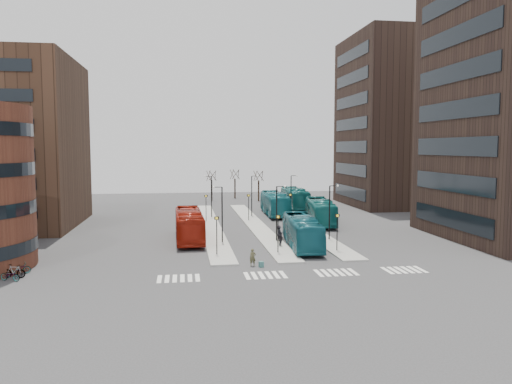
{
  "coord_description": "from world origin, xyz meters",
  "views": [
    {
      "loc": [
        -7.55,
        -35.41,
        10.41
      ],
      "look_at": [
        1.23,
        24.29,
        5.0
      ],
      "focal_mm": 35.0,
      "sensor_mm": 36.0,
      "label": 1
    }
  ],
  "objects": [
    {
      "name": "bicycle_mid",
      "position": [
        -21.0,
        6.05,
        0.55
      ],
      "size": [
        1.89,
        0.82,
        1.1
      ],
      "primitive_type": "imported",
      "rotation": [
        0.0,
        0.0,
        1.4
      ],
      "color": "gray",
      "rests_on": "ground"
    },
    {
      "name": "traveller",
      "position": [
        -1.57,
        7.22,
        0.77
      ],
      "size": [
        0.57,
        0.39,
        1.55
      ],
      "primitive_type": "imported",
      "rotation": [
        0.0,
        0.0,
        -0.03
      ],
      "color": "#48462B",
      "rests_on": "ground"
    },
    {
      "name": "ground",
      "position": [
        0.0,
        0.0,
        0.0
      ],
      "size": [
        160.0,
        160.0,
        0.0
      ],
      "primitive_type": "plane",
      "color": "#2F2F32",
      "rests_on": "ground"
    },
    {
      "name": "bicycle_far",
      "position": [
        -21.0,
        7.2,
        0.48
      ],
      "size": [
        1.92,
        1.33,
        0.96
      ],
      "primitive_type": "imported",
      "rotation": [
        0.0,
        0.0,
        2.0
      ],
      "color": "gray",
      "rests_on": "ground"
    },
    {
      "name": "island_right",
      "position": [
        8.0,
        30.0,
        0.07
      ],
      "size": [
        2.5,
        45.0,
        0.15
      ],
      "primitive_type": "cube",
      "color": "gray",
      "rests_on": "ground"
    },
    {
      "name": "bicycle_near",
      "position": [
        -21.0,
        5.12,
        0.46
      ],
      "size": [
        1.83,
        1.24,
        0.91
      ],
      "primitive_type": "imported",
      "rotation": [
        0.0,
        0.0,
        1.16
      ],
      "color": "gray",
      "rests_on": "ground"
    },
    {
      "name": "commuter_b",
      "position": [
        2.46,
        14.93,
        0.82
      ],
      "size": [
        0.73,
        1.05,
        1.65
      ],
      "primitive_type": "imported",
      "rotation": [
        0.0,
        0.0,
        1.95
      ],
      "color": "black",
      "rests_on": "ground"
    },
    {
      "name": "lamp_posts",
      "position": [
        2.64,
        28.0,
        3.58
      ],
      "size": [
        14.04,
        20.24,
        6.12
      ],
      "color": "black",
      "rests_on": "ground"
    },
    {
      "name": "teal_bus_c",
      "position": [
        10.93,
        29.89,
        1.7
      ],
      "size": [
        4.54,
        12.48,
        3.4
      ],
      "primitive_type": "imported",
      "rotation": [
        0.0,
        0.0,
        -0.14
      ],
      "color": "#125C5C",
      "rests_on": "ground"
    },
    {
      "name": "commuter_c",
      "position": [
        3.0,
        18.84,
        0.86
      ],
      "size": [
        1.06,
        1.28,
        1.72
      ],
      "primitive_type": "imported",
      "rotation": [
        0.0,
        0.0,
        4.25
      ],
      "color": "black",
      "rests_on": "ground"
    },
    {
      "name": "teal_bus_b",
      "position": [
        6.44,
        39.68,
        1.76
      ],
      "size": [
        3.33,
        12.7,
        3.51
      ],
      "primitive_type": "imported",
      "rotation": [
        0.0,
        0.0,
        -0.03
      ],
      "color": "#15636D",
      "rests_on": "ground"
    },
    {
      "name": "crosswalk_stripes",
      "position": [
        1.75,
        4.0,
        0.01
      ],
      "size": [
        22.35,
        2.4,
        0.01
      ],
      "color": "silver",
      "rests_on": "ground"
    },
    {
      "name": "sign_poles",
      "position": [
        1.6,
        23.0,
        2.41
      ],
      "size": [
        12.45,
        22.12,
        3.65
      ],
      "color": "black",
      "rests_on": "ground"
    },
    {
      "name": "island_mid",
      "position": [
        2.0,
        30.0,
        0.07
      ],
      "size": [
        2.5,
        45.0,
        0.15
      ],
      "primitive_type": "cube",
      "color": "gray",
      "rests_on": "ground"
    },
    {
      "name": "tower_far",
      "position": [
        31.98,
        50.0,
        15.0
      ],
      "size": [
        20.12,
        20.0,
        30.0
      ],
      "color": "black",
      "rests_on": "ground"
    },
    {
      "name": "commuter_a",
      "position": [
        -7.85,
        19.76,
        0.87
      ],
      "size": [
        0.95,
        0.79,
        1.74
      ],
      "primitive_type": "imported",
      "rotation": [
        0.0,
        0.0,
        3.31
      ],
      "color": "black",
      "rests_on": "ground"
    },
    {
      "name": "teal_bus_d",
      "position": [
        11.41,
        47.72,
        1.74
      ],
      "size": [
        3.35,
        12.6,
        3.48
      ],
      "primitive_type": "imported",
      "rotation": [
        0.0,
        0.0,
        -0.03
      ],
      "color": "#125B5B",
      "rests_on": "ground"
    },
    {
      "name": "teal_bus_a",
      "position": [
        4.7,
        14.82,
        1.64
      ],
      "size": [
        3.73,
        11.98,
        3.28
      ],
      "primitive_type": "imported",
      "rotation": [
        0.0,
        0.0,
        -0.08
      ],
      "color": "#135563",
      "rests_on": "ground"
    },
    {
      "name": "red_bus",
      "position": [
        -6.92,
        20.4,
        1.72
      ],
      "size": [
        3.18,
        12.44,
        3.45
      ],
      "primitive_type": "imported",
      "rotation": [
        0.0,
        0.0,
        0.02
      ],
      "color": "maroon",
      "rests_on": "ground"
    },
    {
      "name": "suitcase",
      "position": [
        -0.89,
        6.75,
        0.25
      ],
      "size": [
        0.46,
        0.4,
        0.5
      ],
      "primitive_type": "cube",
      "rotation": [
        0.0,
        0.0,
        0.23
      ],
      "color": "navy",
      "rests_on": "ground"
    },
    {
      "name": "island_left",
      "position": [
        -4.0,
        30.0,
        0.07
      ],
      "size": [
        2.5,
        45.0,
        0.15
      ],
      "primitive_type": "cube",
      "color": "gray",
      "rests_on": "ground"
    },
    {
      "name": "bare_trees",
      "position": [
        2.67,
        62.67,
        2.72
      ],
      "size": [
        10.97,
        8.14,
        5.9
      ],
      "color": "black",
      "rests_on": "ground"
    }
  ]
}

